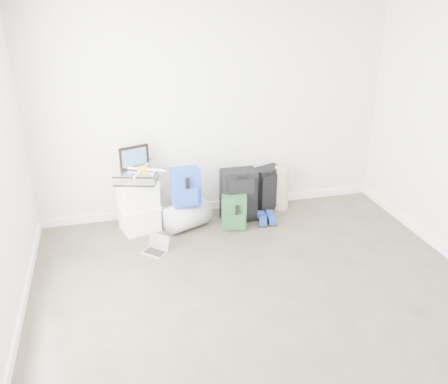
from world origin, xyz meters
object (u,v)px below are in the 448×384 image
object	(u,v)px
boxes_stack	(139,206)
briefcase	(136,176)
laptop	(156,248)
large_suitcase	(239,195)
duffel_bag	(187,216)
carry_on	(267,188)

from	to	relation	value
boxes_stack	briefcase	distance (m)	0.39
laptop	large_suitcase	bearing A→B (deg)	69.45
laptop	boxes_stack	bearing A→B (deg)	146.12
duffel_bag	laptop	distance (m)	0.66
boxes_stack	laptop	distance (m)	0.66
boxes_stack	laptop	size ratio (longest dim) A/B	1.97
briefcase	large_suitcase	distance (m)	1.31
boxes_stack	briefcase	size ratio (longest dim) A/B	1.36
briefcase	duffel_bag	xyz separation A→B (m)	(0.57, -0.10, -0.55)
duffel_bag	large_suitcase	bearing A→B (deg)	-17.28
large_suitcase	laptop	size ratio (longest dim) A/B	2.07
large_suitcase	laptop	xyz separation A→B (m)	(-1.13, -0.55, -0.29)
boxes_stack	carry_on	size ratio (longest dim) A/B	1.10
boxes_stack	carry_on	distance (m)	1.73
large_suitcase	carry_on	bearing A→B (deg)	25.48
briefcase	laptop	world-z (taller)	briefcase
large_suitcase	duffel_bag	bearing A→B (deg)	-174.50
boxes_stack	large_suitcase	world-z (taller)	large_suitcase
laptop	carry_on	bearing A→B (deg)	69.37
large_suitcase	laptop	world-z (taller)	large_suitcase
boxes_stack	laptop	bearing A→B (deg)	-93.73
large_suitcase	carry_on	distance (m)	0.51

